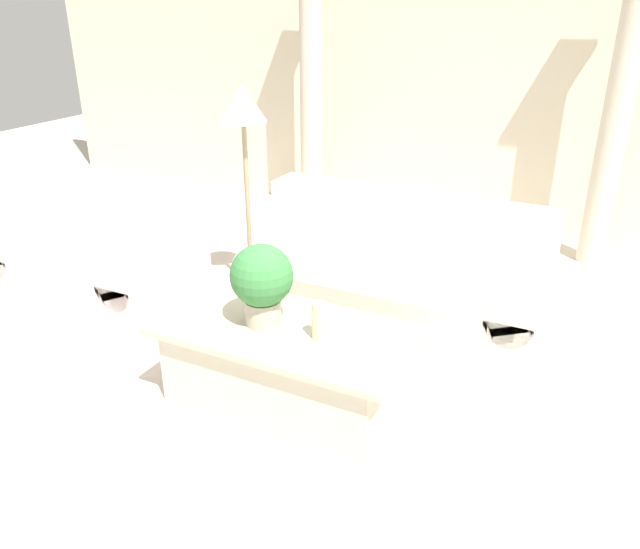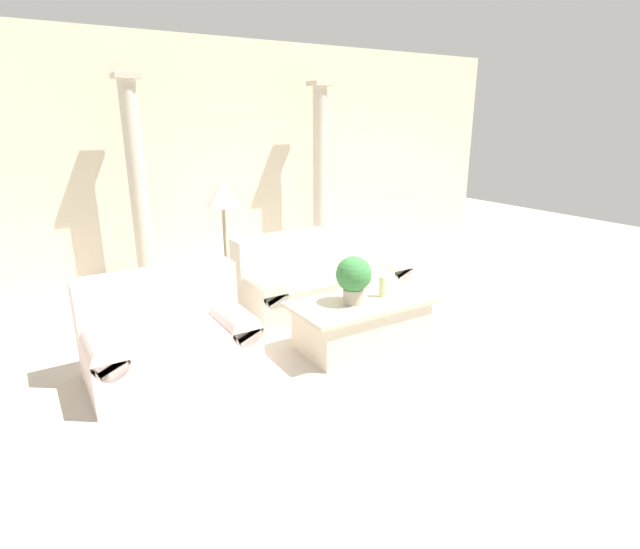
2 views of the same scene
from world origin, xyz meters
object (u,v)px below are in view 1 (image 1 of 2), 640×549
loveseat (103,261)px  coffee_table (286,363)px  sofa_long (394,279)px  floor_lamp (244,121)px  potted_plant (262,280)px

loveseat → coffee_table: loveseat is taller
sofa_long → floor_lamp: size_ratio=1.27×
sofa_long → potted_plant: 1.23m
coffee_table → potted_plant: potted_plant is taller
potted_plant → coffee_table: bearing=6.0°
sofa_long → potted_plant: (-0.35, -1.11, 0.38)m
sofa_long → loveseat: bearing=-161.9°
sofa_long → loveseat: same height
sofa_long → potted_plant: potted_plant is taller
loveseat → potted_plant: 1.74m
coffee_table → potted_plant: bearing=-174.0°
coffee_table → floor_lamp: (-0.93, 1.11, 1.06)m
coffee_table → floor_lamp: size_ratio=0.90×
sofa_long → floor_lamp: floor_lamp is taller
sofa_long → floor_lamp: (-1.16, 0.01, 0.95)m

